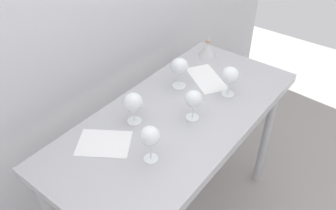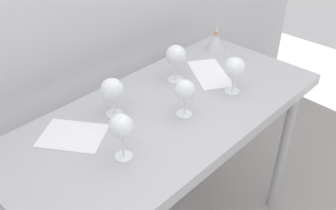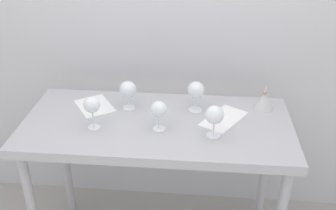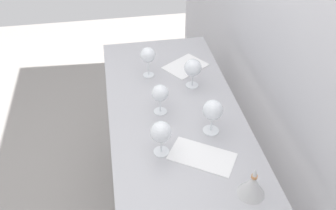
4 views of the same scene
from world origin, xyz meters
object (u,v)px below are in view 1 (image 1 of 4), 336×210
at_px(decanter_funnel, 207,49).
at_px(wine_glass_far_left, 133,103).
at_px(wine_glass_near_center, 193,99).
at_px(wine_glass_far_right, 179,67).
at_px(tasting_sheet_lower, 206,79).
at_px(wine_glass_near_right, 230,76).
at_px(wine_glass_near_left, 150,137).
at_px(tasting_sheet_upper, 104,143).

bearing_deg(decanter_funnel, wine_glass_far_left, -174.91).
distance_m(wine_glass_near_center, wine_glass_far_right, 0.27).
bearing_deg(tasting_sheet_lower, wine_glass_near_right, -75.87).
height_order(wine_glass_far_left, decanter_funnel, wine_glass_far_left).
relative_size(wine_glass_near_left, tasting_sheet_upper, 0.75).
height_order(wine_glass_far_right, tasting_sheet_upper, wine_glass_far_right).
bearing_deg(tasting_sheet_upper, tasting_sheet_lower, -40.08).
height_order(wine_glass_far_right, decanter_funnel, wine_glass_far_right).
distance_m(wine_glass_near_right, wine_glass_near_left, 0.60).
height_order(tasting_sheet_lower, decanter_funnel, decanter_funnel).
xyz_separation_m(wine_glass_near_left, wine_glass_far_right, (0.51, 0.22, -0.01)).
bearing_deg(wine_glass_far_right, wine_glass_far_left, -179.01).
xyz_separation_m(wine_glass_far_left, tasting_sheet_lower, (0.52, -0.07, -0.11)).
bearing_deg(wine_glass_far_left, wine_glass_far_right, 0.99).
height_order(tasting_sheet_upper, tasting_sheet_lower, same).
bearing_deg(wine_glass_near_center, decanter_funnel, 26.01).
distance_m(wine_glass_near_right, tasting_sheet_lower, 0.21).
distance_m(wine_glass_far_left, tasting_sheet_lower, 0.54).
bearing_deg(wine_glass_near_left, decanter_funnel, 17.91).
distance_m(wine_glass_far_left, tasting_sheet_upper, 0.22).
xyz_separation_m(wine_glass_near_right, wine_glass_far_left, (-0.46, 0.24, -0.00)).
xyz_separation_m(wine_glass_near_right, decanter_funnel, (0.28, 0.31, -0.07)).
height_order(wine_glass_far_left, tasting_sheet_lower, wine_glass_far_left).
bearing_deg(wine_glass_near_left, wine_glass_far_left, 57.56).
bearing_deg(wine_glass_near_right, wine_glass_far_left, 152.46).
xyz_separation_m(wine_glass_far_left, decanter_funnel, (0.74, 0.07, -0.06)).
relative_size(wine_glass_near_right, decanter_funnel, 1.16).
bearing_deg(wine_glass_far_right, wine_glass_near_right, -68.99).
distance_m(wine_glass_near_right, wine_glass_near_center, 0.28).
bearing_deg(wine_glass_near_center, tasting_sheet_lower, 21.56).
relative_size(wine_glass_near_left, wine_glass_far_right, 1.01).
bearing_deg(wine_glass_near_center, wine_glass_far_left, 133.10).
bearing_deg(wine_glass_near_center, tasting_sheet_upper, 151.57).
bearing_deg(wine_glass_far_left, tasting_sheet_upper, 178.50).
bearing_deg(wine_glass_near_right, wine_glass_near_left, 177.84).
bearing_deg(wine_glass_near_left, wine_glass_near_right, -2.16).
bearing_deg(decanter_funnel, wine_glass_near_center, -153.99).
height_order(wine_glass_near_center, tasting_sheet_lower, wine_glass_near_center).
height_order(wine_glass_near_right, tasting_sheet_lower, wine_glass_near_right).
bearing_deg(tasting_sheet_lower, wine_glass_far_right, -174.71).
relative_size(wine_glass_near_right, wine_glass_far_left, 1.02).
xyz_separation_m(wine_glass_near_right, wine_glass_far_right, (-0.10, 0.25, 0.01)).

